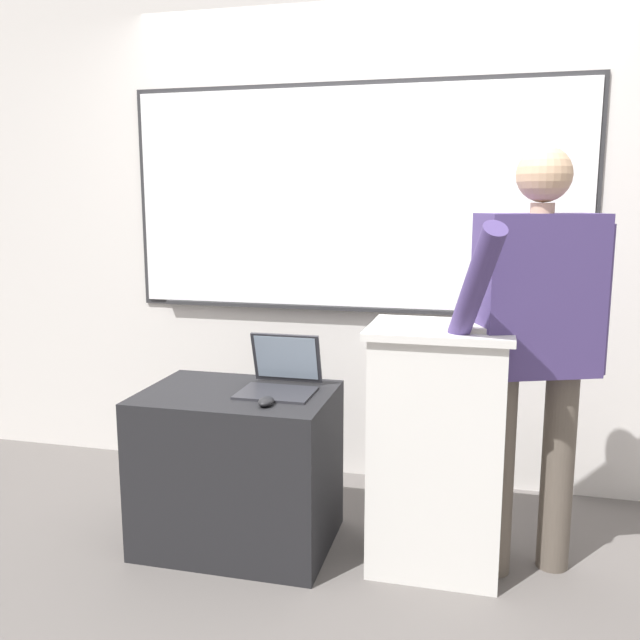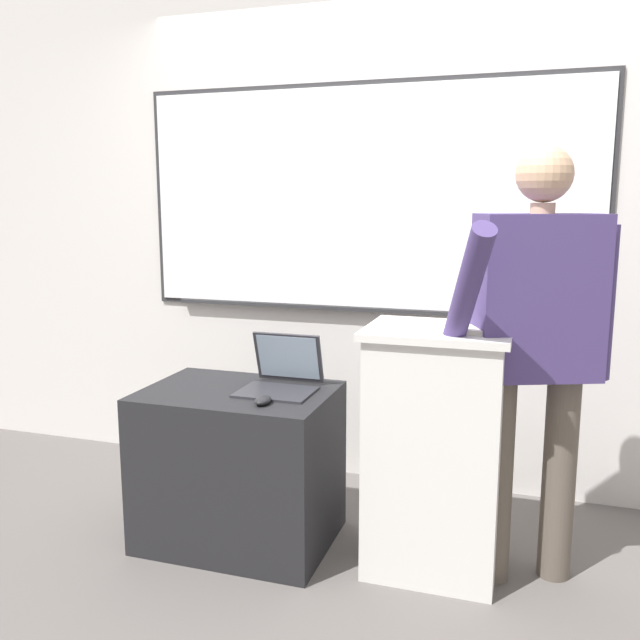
{
  "view_description": "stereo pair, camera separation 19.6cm",
  "coord_description": "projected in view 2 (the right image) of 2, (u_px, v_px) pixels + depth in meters",
  "views": [
    {
      "loc": [
        0.62,
        -2.31,
        1.51
      ],
      "look_at": [
        -0.07,
        0.43,
        1.01
      ],
      "focal_mm": 38.0,
      "sensor_mm": 36.0,
      "label": 1
    },
    {
      "loc": [
        0.81,
        -2.26,
        1.51
      ],
      "look_at": [
        -0.07,
        0.43,
        1.01
      ],
      "focal_mm": 38.0,
      "sensor_mm": 36.0,
      "label": 2
    }
  ],
  "objects": [
    {
      "name": "back_wall",
      "position": [
        380.0,
        223.0,
        3.57
      ],
      "size": [
        6.4,
        0.17,
        2.77
      ],
      "color": "silver",
      "rests_on": "ground_plane"
    },
    {
      "name": "lectern_podium",
      "position": [
        435.0,
        450.0,
        2.75
      ],
      "size": [
        0.57,
        0.46,
        1.01
      ],
      "color": "silver",
      "rests_on": "ground_plane"
    },
    {
      "name": "person_presenter",
      "position": [
        536.0,
        336.0,
        2.58
      ],
      "size": [
        0.64,
        0.68,
        1.71
      ],
      "rotation": [
        0.0,
        0.0,
        0.38
      ],
      "color": "brown",
      "rests_on": "ground_plane"
    },
    {
      "name": "laptop",
      "position": [
        283.0,
        372.0,
        2.97
      ],
      "size": [
        0.32,
        0.32,
        0.24
      ],
      "color": "#28282D",
      "rests_on": "side_desk"
    },
    {
      "name": "side_desk",
      "position": [
        239.0,
        465.0,
        3.01
      ],
      "size": [
        0.82,
        0.59,
        0.69
      ],
      "color": "black",
      "rests_on": "ground_plane"
    },
    {
      "name": "wireless_keyboard",
      "position": [
        431.0,
        328.0,
        2.61
      ],
      "size": [
        0.44,
        0.14,
        0.02
      ],
      "color": "beige",
      "rests_on": "lectern_podium"
    },
    {
      "name": "computer_mouse_by_keyboard",
      "position": [
        499.0,
        329.0,
        2.54
      ],
      "size": [
        0.06,
        0.1,
        0.03
      ],
      "color": "silver",
      "rests_on": "lectern_podium"
    },
    {
      "name": "computer_mouse_by_laptop",
      "position": [
        263.0,
        400.0,
        2.74
      ],
      "size": [
        0.06,
        0.1,
        0.03
      ],
      "color": "black",
      "rests_on": "side_desk"
    },
    {
      "name": "ground_plane",
      "position": [
        302.0,
        595.0,
        2.62
      ],
      "size": [
        30.0,
        30.0,
        0.0
      ],
      "primitive_type": "plane",
      "color": "#5B5654"
    }
  ]
}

